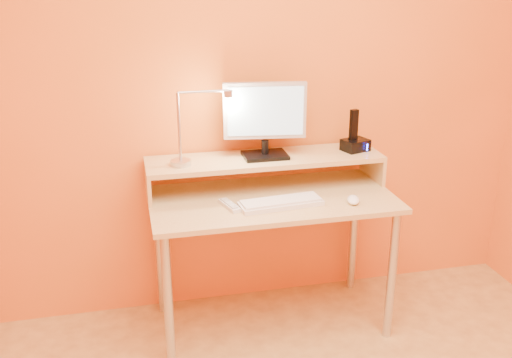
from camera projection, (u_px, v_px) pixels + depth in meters
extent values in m
cube|color=orange|center=(257.00, 78.00, 2.98)|extent=(3.00, 0.04, 2.50)
cylinder|color=#BABAC4|center=(168.00, 303.00, 2.65)|extent=(0.04, 0.04, 0.69)
cylinder|color=#BABAC4|center=(392.00, 276.00, 2.89)|extent=(0.04, 0.04, 0.69)
cylinder|color=#BABAC4|center=(160.00, 254.00, 3.11)|extent=(0.04, 0.04, 0.69)
cylinder|color=#BABAC4|center=(353.00, 233.00, 3.35)|extent=(0.04, 0.04, 0.69)
cube|color=#D3B17C|center=(272.00, 199.00, 2.88)|extent=(1.20, 0.60, 0.02)
cube|color=#D3B17C|center=(148.00, 183.00, 2.86)|extent=(0.02, 0.30, 0.14)
cube|color=#D3B17C|center=(372.00, 166.00, 3.11)|extent=(0.02, 0.30, 0.14)
cube|color=#D3B17C|center=(265.00, 159.00, 2.96)|extent=(1.20, 0.30, 0.02)
cube|color=black|center=(265.00, 155.00, 2.95)|extent=(0.22, 0.16, 0.02)
cylinder|color=black|center=(265.00, 147.00, 2.94)|extent=(0.04, 0.04, 0.07)
cube|color=#B6B6B7|center=(265.00, 111.00, 2.88)|extent=(0.41, 0.09, 0.28)
cube|color=black|center=(264.00, 109.00, 2.90)|extent=(0.37, 0.06, 0.24)
cube|color=#99C0D2|center=(266.00, 111.00, 2.86)|extent=(0.37, 0.06, 0.24)
cylinder|color=#BABAC4|center=(181.00, 163.00, 2.83)|extent=(0.10, 0.10, 0.02)
cylinder|color=#BABAC4|center=(179.00, 127.00, 2.77)|extent=(0.01, 0.01, 0.33)
cylinder|color=#BABAC4|center=(203.00, 92.00, 2.74)|extent=(0.24, 0.01, 0.01)
cylinder|color=#BABAC4|center=(228.00, 94.00, 2.77)|extent=(0.04, 0.04, 0.03)
cylinder|color=#FFEAC6|center=(228.00, 97.00, 2.77)|extent=(0.03, 0.03, 0.00)
cube|color=black|center=(355.00, 145.00, 3.05)|extent=(0.15, 0.13, 0.06)
cube|color=black|center=(354.00, 125.00, 3.01)|extent=(0.05, 0.04, 0.16)
cube|color=#343EF1|center=(367.00, 147.00, 3.01)|extent=(0.01, 0.00, 0.04)
cube|color=silver|center=(281.00, 204.00, 2.76)|extent=(0.41, 0.16, 0.02)
ellipsoid|color=white|center=(353.00, 200.00, 2.79)|extent=(0.09, 0.11, 0.03)
cube|color=silver|center=(230.00, 206.00, 2.75)|extent=(0.08, 0.17, 0.02)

